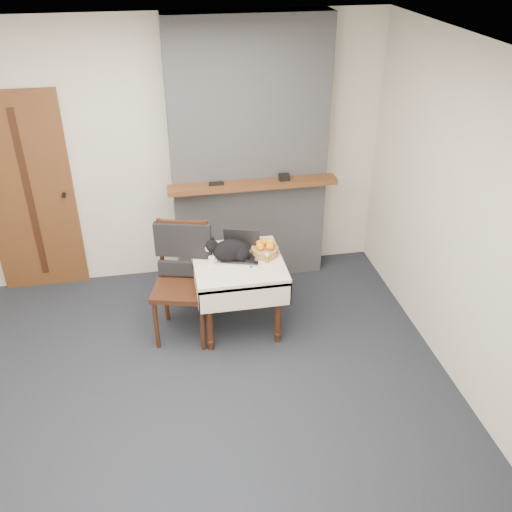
# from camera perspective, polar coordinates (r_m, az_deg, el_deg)

# --- Properties ---
(ground) EXTENTS (4.50, 4.50, 0.00)m
(ground) POSITION_cam_1_polar(r_m,az_deg,el_deg) (4.65, -7.93, -14.48)
(ground) COLOR black
(ground) RESTS_ON ground
(room_shell) EXTENTS (4.52, 4.01, 2.61)m
(room_shell) POSITION_cam_1_polar(r_m,az_deg,el_deg) (4.05, -10.12, 8.33)
(room_shell) COLOR beige
(room_shell) RESTS_ON ground
(door) EXTENTS (0.82, 0.10, 2.00)m
(door) POSITION_cam_1_polar(r_m,az_deg,el_deg) (5.87, -21.69, 5.65)
(door) COLOR brown
(door) RESTS_ON ground
(chimney) EXTENTS (1.62, 0.48, 2.60)m
(chimney) POSITION_cam_1_polar(r_m,az_deg,el_deg) (5.58, -0.74, 9.95)
(chimney) COLOR gray
(chimney) RESTS_ON ground
(side_table) EXTENTS (0.78, 0.78, 0.70)m
(side_table) POSITION_cam_1_polar(r_m,az_deg,el_deg) (5.04, -1.78, -1.54)
(side_table) COLOR #341A0E
(side_table) RESTS_ON ground
(laptop) EXTENTS (0.39, 0.36, 0.24)m
(laptop) POSITION_cam_1_polar(r_m,az_deg,el_deg) (5.01, -1.54, 0.54)
(laptop) COLOR #B7B7BC
(laptop) RESTS_ON side_table
(cat) EXTENTS (0.45, 0.26, 0.22)m
(cat) POSITION_cam_1_polar(r_m,az_deg,el_deg) (4.94, -2.52, 0.55)
(cat) COLOR black
(cat) RESTS_ON side_table
(cream_jar) EXTENTS (0.06, 0.06, 0.07)m
(cream_jar) POSITION_cam_1_polar(r_m,az_deg,el_deg) (4.93, -4.44, -0.42)
(cream_jar) COLOR silver
(cream_jar) RESTS_ON side_table
(pill_bottle) EXTENTS (0.04, 0.04, 0.08)m
(pill_bottle) POSITION_cam_1_polar(r_m,az_deg,el_deg) (4.93, 1.12, -0.18)
(pill_bottle) COLOR #9C6513
(pill_bottle) RESTS_ON side_table
(fruit_basket) EXTENTS (0.24, 0.24, 0.14)m
(fruit_basket) POSITION_cam_1_polar(r_m,az_deg,el_deg) (5.04, 0.89, 0.73)
(fruit_basket) COLOR #A76B43
(fruit_basket) RESTS_ON side_table
(desk_clutter) EXTENTS (0.13, 0.11, 0.01)m
(desk_clutter) POSITION_cam_1_polar(r_m,az_deg,el_deg) (5.01, 0.09, -0.15)
(desk_clutter) COLOR black
(desk_clutter) RESTS_ON side_table
(chair) EXTENTS (0.58, 0.58, 1.07)m
(chair) POSITION_cam_1_polar(r_m,az_deg,el_deg) (5.00, -7.35, -0.79)
(chair) COLOR #341A0E
(chair) RESTS_ON ground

